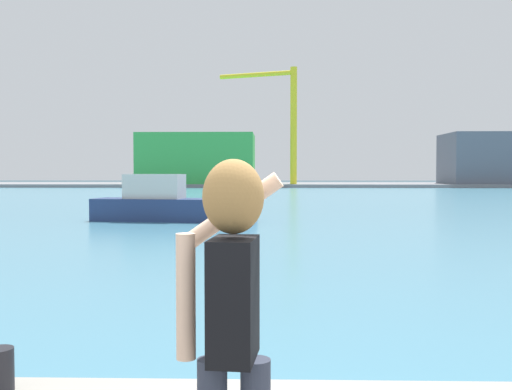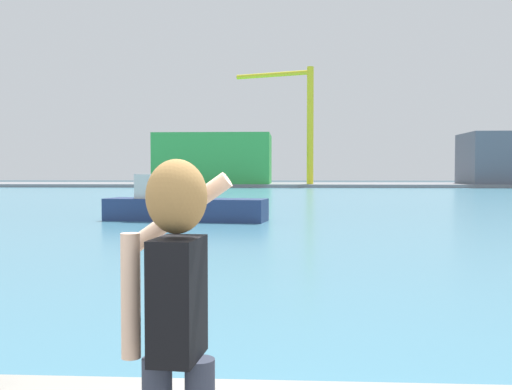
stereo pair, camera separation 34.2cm
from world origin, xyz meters
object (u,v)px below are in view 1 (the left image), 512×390
person_photographer (232,306)px  port_crane (284,113)px  warehouse_right (496,159)px  warehouse_left (198,159)px  boat_moored (170,205)px

person_photographer → port_crane: 85.94m
person_photographer → warehouse_right: warehouse_right is taller
warehouse_left → port_crane: size_ratio=1.01×
boat_moored → port_crane: 62.69m
boat_moored → person_photographer: bearing=-71.1°
warehouse_left → warehouse_right: size_ratio=1.15×
person_photographer → boat_moored: (-4.46, 23.92, -0.86)m
person_photographer → warehouse_right: bearing=-16.0°
warehouse_left → warehouse_right: (46.27, 0.16, 0.04)m
warehouse_left → warehouse_right: bearing=0.2°
boat_moored → warehouse_left: warehouse_left is taller
boat_moored → port_crane: port_crane is taller
warehouse_right → port_crane: size_ratio=0.88×
person_photographer → warehouse_left: warehouse_left is taller
person_photographer → port_crane: size_ratio=0.10×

